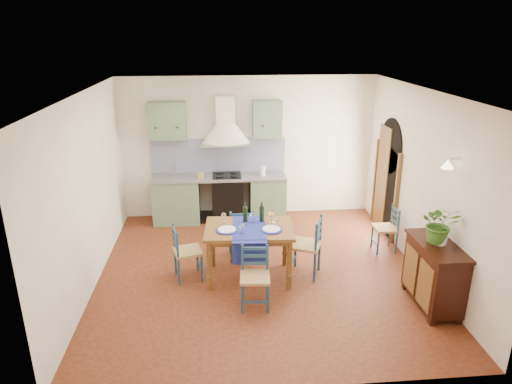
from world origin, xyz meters
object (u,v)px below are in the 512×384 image
Objects in this scene: dining_table at (249,234)px; chair_near at (255,277)px; potted_plant at (440,224)px; sideboard at (434,272)px.

dining_table reaches higher than chair_near.
potted_plant is (2.45, -0.92, 0.46)m from dining_table.
chair_near is 1.60× the size of potted_plant.
potted_plant is at bearing 76.70° from sideboard.
dining_table is 0.82m from chair_near.
chair_near is at bearing 174.90° from sideboard.
potted_plant reaches higher than chair_near.
sideboard is at bearing -5.10° from chair_near.
dining_table is at bearing 158.22° from sideboard.
dining_table is at bearing 91.38° from chair_near.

